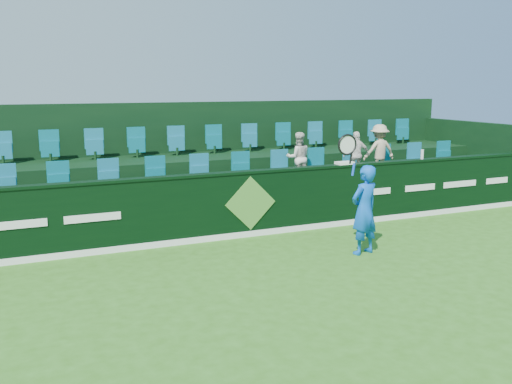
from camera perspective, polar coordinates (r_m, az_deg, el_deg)
name	(u,v)px	position (r m, az deg, el deg)	size (l,w,h in m)	color
ground	(359,303)	(8.43, 10.26, -10.82)	(60.00, 60.00, 0.00)	#316818
sponsor_hoarding	(248,203)	(11.61, -0.76, -1.15)	(16.00, 0.25, 1.35)	black
stand_tier_front	(229,206)	(12.66, -2.74, -1.42)	(16.00, 2.00, 0.80)	black
stand_tier_back	(201,182)	(14.37, -5.51, 1.03)	(16.00, 1.80, 1.30)	black
stand_rear	(195,157)	(14.70, -6.11, 3.47)	(16.00, 4.10, 2.60)	black
seat_row_front	(222,172)	(12.90, -3.42, 1.96)	(13.50, 0.50, 0.60)	#176C88
seat_row_back	(197,143)	(14.52, -5.96, 4.91)	(13.50, 0.50, 0.60)	#176C88
tennis_player	(364,209)	(10.52, 10.75, -1.67)	(1.02, 0.52, 2.25)	blue
spectator_left	(298,158)	(13.23, 4.25, 3.45)	(0.57, 0.45, 1.18)	silver
spectator_middle	(356,155)	(14.06, 10.01, 3.67)	(0.67, 0.28, 1.14)	white
spectator_right	(379,151)	(14.43, 12.21, 4.07)	(0.83, 0.48, 1.29)	tan
towel	(344,163)	(12.55, 8.83, 2.89)	(0.37, 0.24, 0.06)	white
drinks_bottle	(422,154)	(13.80, 16.28, 3.65)	(0.07, 0.07, 0.22)	silver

